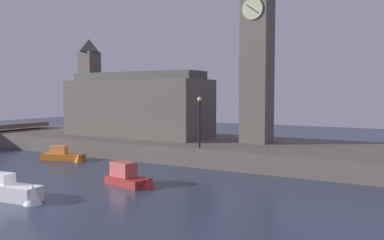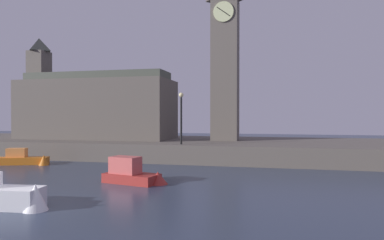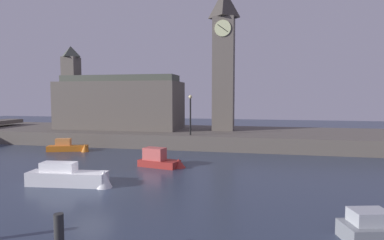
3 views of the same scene
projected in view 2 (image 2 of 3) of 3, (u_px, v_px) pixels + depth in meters
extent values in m
plane|color=#2D384C|center=(13.00, 213.00, 13.59)|extent=(120.00, 120.00, 0.00)
cube|color=#5B544C|center=(166.00, 147.00, 33.06)|extent=(70.00, 12.00, 1.50)
cube|color=#5B544C|center=(225.00, 70.00, 32.15)|extent=(2.39, 2.39, 12.87)
cylinder|color=beige|center=(223.00, 12.00, 30.86)|extent=(1.81, 0.12, 1.81)
cube|color=black|center=(223.00, 11.00, 30.79)|extent=(1.20, 0.04, 0.91)
cube|color=#5B544C|center=(97.00, 110.00, 34.54)|extent=(14.93, 5.95, 5.68)
cube|color=#5B544C|center=(39.00, 95.00, 36.00)|extent=(1.79, 1.79, 8.87)
pyramid|color=#474C42|center=(39.00, 45.00, 35.93)|extent=(1.97, 1.97, 1.38)
cube|color=#42473D|center=(97.00, 77.00, 34.49)|extent=(14.18, 3.57, 0.80)
cylinder|color=black|center=(181.00, 121.00, 27.46)|extent=(0.16, 0.16, 3.72)
sphere|color=#F2E099|center=(181.00, 95.00, 27.43)|extent=(0.36, 0.36, 0.36)
cone|color=silver|center=(35.00, 199.00, 13.86)|extent=(1.23, 1.23, 1.21)
cube|color=maroon|center=(132.00, 178.00, 19.55)|extent=(3.34, 2.07, 0.52)
cube|color=#CC5651|center=(125.00, 165.00, 19.63)|extent=(1.80, 1.33, 0.94)
cone|color=maroon|center=(158.00, 179.00, 19.20)|extent=(1.53, 1.53, 0.78)
cube|color=orange|center=(22.00, 161.00, 26.86)|extent=(3.96, 2.15, 0.56)
cube|color=#FF9947|center=(17.00, 153.00, 26.96)|extent=(1.56, 1.11, 0.69)
cone|color=orange|center=(44.00, 161.00, 26.43)|extent=(1.16, 1.16, 0.96)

